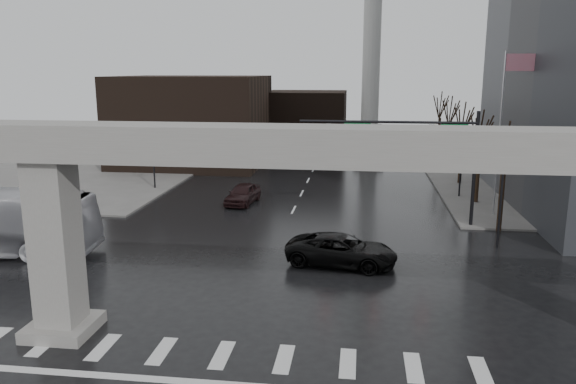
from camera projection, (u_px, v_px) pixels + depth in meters
name	position (u px, v px, depth m)	size (l,w,h in m)	color
ground	(228.00, 343.00, 22.46)	(160.00, 160.00, 0.00)	black
sidewalk_nw	(70.00, 170.00, 60.60)	(28.00, 36.00, 0.15)	slate
elevated_guideway	(257.00, 175.00, 20.83)	(48.00, 2.60, 8.70)	gray
building_far_left	(193.00, 121.00, 63.84)	(16.00, 14.00, 10.00)	black
building_far_mid	(306.00, 123.00, 72.23)	(10.00, 10.00, 8.00)	black
smokestack	(372.00, 46.00, 63.42)	(3.60, 3.60, 30.00)	silver
signal_mast_arm	(419.00, 142.00, 38.29)	(12.12, 0.43, 8.00)	black
flagpole_assembly	(505.00, 115.00, 40.24)	(2.06, 0.12, 12.00)	silver
lamp_right_0	(501.00, 193.00, 33.58)	(1.22, 0.32, 5.11)	black
lamp_right_1	(461.00, 157.00, 47.14)	(1.22, 0.32, 5.11)	black
lamp_right_2	(439.00, 138.00, 60.70)	(1.22, 0.32, 5.11)	black
lamp_left_0	(76.00, 182.00, 36.98)	(1.22, 0.32, 5.11)	black
lamp_left_1	(153.00, 152.00, 50.54)	(1.22, 0.32, 5.11)	black
lamp_left_2	(197.00, 134.00, 64.11)	(1.22, 0.32, 5.11)	black
tree_right_0	(502.00, 191.00, 37.49)	(1.09, 1.58, 7.50)	black
tree_right_1	(478.00, 169.00, 45.22)	(1.09, 1.61, 7.67)	black
tree_right_2	(461.00, 154.00, 52.96)	(1.10, 1.63, 7.85)	black
tree_right_3	(449.00, 143.00, 60.69)	(1.11, 1.66, 8.02)	black
tree_right_4	(439.00, 134.00, 68.43)	(1.12, 1.69, 8.19)	black
pickup_truck	(342.00, 250.00, 31.25)	(2.83, 6.14, 1.71)	black
far_car	(243.00, 194.00, 45.59)	(1.94, 4.83, 1.65)	black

